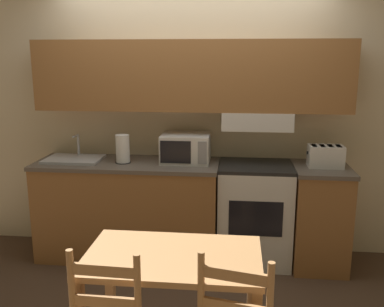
# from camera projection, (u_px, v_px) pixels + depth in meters

# --- Properties ---
(ground_plane) EXTENTS (16.00, 16.00, 0.00)m
(ground_plane) POSITION_uv_depth(u_px,v_px,m) (193.00, 244.00, 4.34)
(ground_plane) COLOR #4C3828
(wall_back) EXTENTS (5.21, 0.38, 2.55)m
(wall_back) POSITION_uv_depth(u_px,v_px,m) (194.00, 101.00, 3.95)
(wall_back) COLOR beige
(wall_back) RESTS_ON ground_plane
(lower_counter_main) EXTENTS (1.68, 0.60, 0.92)m
(lower_counter_main) POSITION_uv_depth(u_px,v_px,m) (129.00, 209.00, 4.02)
(lower_counter_main) COLOR #936033
(lower_counter_main) RESTS_ON ground_plane
(lower_counter_right_stub) EXTENTS (0.49, 0.60, 0.92)m
(lower_counter_right_stub) POSITION_uv_depth(u_px,v_px,m) (319.00, 216.00, 3.84)
(lower_counter_right_stub) COLOR #936033
(lower_counter_right_stub) RESTS_ON ground_plane
(stove_range) EXTENTS (0.65, 0.55, 0.92)m
(stove_range) POSITION_uv_depth(u_px,v_px,m) (254.00, 213.00, 3.92)
(stove_range) COLOR silver
(stove_range) RESTS_ON ground_plane
(microwave) EXTENTS (0.44, 0.38, 0.25)m
(microwave) POSITION_uv_depth(u_px,v_px,m) (186.00, 148.00, 3.90)
(microwave) COLOR silver
(microwave) RESTS_ON lower_counter_main
(toaster) EXTENTS (0.31, 0.18, 0.19)m
(toaster) POSITION_uv_depth(u_px,v_px,m) (326.00, 156.00, 3.71)
(toaster) COLOR silver
(toaster) RESTS_ON lower_counter_right_stub
(sink_basin) EXTENTS (0.51, 0.36, 0.23)m
(sink_basin) POSITION_uv_depth(u_px,v_px,m) (74.00, 159.00, 3.96)
(sink_basin) COLOR #B7BABF
(sink_basin) RESTS_ON lower_counter_main
(paper_towel_roll) EXTENTS (0.14, 0.14, 0.26)m
(paper_towel_roll) POSITION_uv_depth(u_px,v_px,m) (123.00, 149.00, 3.86)
(paper_towel_roll) COLOR black
(paper_towel_roll) RESTS_ON lower_counter_main
(dining_table) EXTENTS (1.01, 0.62, 0.76)m
(dining_table) POSITION_uv_depth(u_px,v_px,m) (173.00, 275.00, 2.47)
(dining_table) COLOR #B27F4C
(dining_table) RESTS_ON ground_plane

